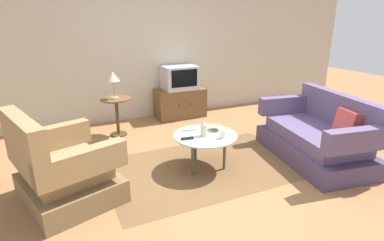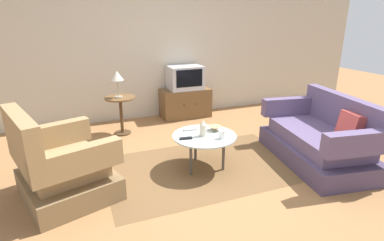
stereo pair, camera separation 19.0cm
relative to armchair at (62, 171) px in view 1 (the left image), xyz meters
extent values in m
plane|color=olive|center=(1.61, -0.13, -0.33)|extent=(16.00, 16.00, 0.00)
cube|color=#BCB29E|center=(1.61, 2.39, 1.02)|extent=(9.00, 0.12, 2.70)
cube|color=brown|center=(1.62, 0.05, -0.33)|extent=(2.40, 1.52, 0.00)
cube|color=brown|center=(0.06, 0.02, -0.21)|extent=(1.09, 1.16, 0.24)
cube|color=#93754C|center=(0.06, 0.02, 0.00)|extent=(0.87, 0.85, 0.18)
cube|color=#93754C|center=(-0.27, -0.09, 0.36)|extent=(0.43, 0.94, 0.54)
cube|color=#93754C|center=(0.18, -0.36, 0.22)|extent=(0.84, 0.39, 0.25)
cube|color=#93754C|center=(-0.07, 0.40, 0.22)|extent=(0.84, 0.39, 0.25)
cube|color=#4B3E5C|center=(3.04, -0.31, -0.21)|extent=(1.09, 1.67, 0.24)
cube|color=#5B4C70|center=(3.04, -0.31, 0.00)|extent=(0.91, 1.37, 0.18)
cube|color=#5B4C70|center=(3.40, -0.36, 0.31)|extent=(0.38, 1.56, 0.43)
cube|color=#5B4C70|center=(3.16, 0.39, 0.22)|extent=(0.87, 0.27, 0.25)
cube|color=#5B4C70|center=(2.93, -1.01, 0.22)|extent=(0.87, 0.27, 0.25)
cube|color=#C64C47|center=(3.21, -0.62, 0.24)|extent=(0.22, 0.33, 0.32)
cylinder|color=#B2C6C1|center=(1.62, 0.05, 0.10)|extent=(0.78, 0.78, 0.02)
cylinder|color=#4C4742|center=(1.61, 0.29, -0.12)|extent=(0.04, 0.04, 0.42)
cylinder|color=#4C4742|center=(1.41, -0.05, -0.12)|extent=(0.04, 0.04, 0.42)
cylinder|color=#4C4742|center=(1.82, -0.09, -0.12)|extent=(0.04, 0.04, 0.42)
cylinder|color=brown|center=(0.87, 1.61, 0.27)|extent=(0.47, 0.47, 0.02)
cylinder|color=#47311C|center=(0.87, 1.61, -0.04)|extent=(0.05, 0.05, 0.58)
cylinder|color=#47311C|center=(0.87, 1.61, -0.32)|extent=(0.26, 0.26, 0.02)
cube|color=brown|center=(2.13, 2.07, -0.06)|extent=(0.90, 0.44, 0.53)
sphere|color=black|center=(2.02, 1.84, -0.04)|extent=(0.02, 0.02, 0.02)
sphere|color=black|center=(2.24, 1.84, -0.04)|extent=(0.02, 0.02, 0.02)
cube|color=#B7B7BC|center=(2.13, 2.08, 0.42)|extent=(0.61, 0.46, 0.42)
cube|color=black|center=(2.13, 1.85, 0.44)|extent=(0.49, 0.01, 0.30)
cylinder|color=#9E937A|center=(0.85, 1.59, 0.29)|extent=(0.13, 0.13, 0.02)
cylinder|color=#9E937A|center=(0.85, 1.59, 0.43)|extent=(0.02, 0.02, 0.25)
cone|color=beige|center=(0.85, 1.59, 0.62)|extent=(0.20, 0.20, 0.14)
cylinder|color=beige|center=(1.60, 0.03, 0.18)|extent=(0.08, 0.08, 0.14)
cone|color=beige|center=(1.60, 0.03, 0.28)|extent=(0.08, 0.08, 0.06)
cylinder|color=white|center=(1.77, -0.12, 0.16)|extent=(0.07, 0.07, 0.10)
torus|color=white|center=(1.83, -0.12, 0.16)|extent=(0.07, 0.01, 0.07)
cone|color=tan|center=(1.81, 0.15, 0.14)|extent=(0.17, 0.17, 0.06)
cube|color=black|center=(1.37, 0.02, 0.12)|extent=(0.15, 0.07, 0.02)
cube|color=#B2B2B7|center=(1.52, 0.27, 0.12)|extent=(0.17, 0.07, 0.02)
camera|label=1|loc=(0.06, -2.99, 1.46)|focal=28.42mm
camera|label=2|loc=(0.23, -3.07, 1.46)|focal=28.42mm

